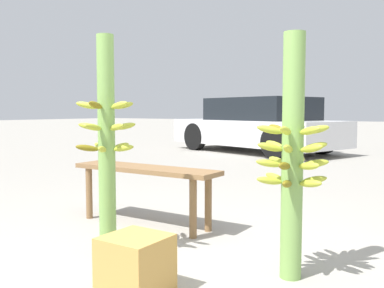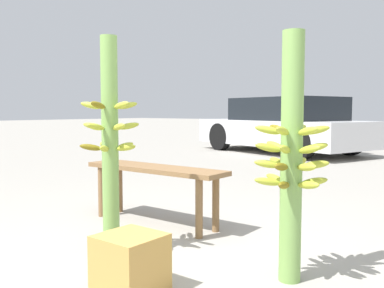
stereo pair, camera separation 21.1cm
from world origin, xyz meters
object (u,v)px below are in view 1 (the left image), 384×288
banana_stalk_left (107,144)px  produce_crate (136,265)px  banana_stalk_center (292,157)px  market_bench (145,177)px  parked_car (257,126)px

banana_stalk_left → produce_crate: size_ratio=4.62×
banana_stalk_left → banana_stalk_center: (1.18, 0.35, -0.04)m
produce_crate → banana_stalk_center: bearing=48.6°
banana_stalk_center → produce_crate: size_ratio=4.48×
banana_stalk_left → market_bench: banana_stalk_left is taller
banana_stalk_left → banana_stalk_center: 1.23m
market_bench → banana_stalk_center: bearing=-17.3°
banana_stalk_left → market_bench: size_ratio=1.07×
market_bench → produce_crate: market_bench is taller
parked_car → market_bench: bearing=-145.2°
banana_stalk_left → market_bench: 0.94m
banana_stalk_left → parked_car: size_ratio=0.33×
banana_stalk_left → market_bench: (-0.34, 0.80, -0.36)m
banana_stalk_center → parked_car: size_ratio=0.32×
banana_stalk_center → banana_stalk_left: bearing=-163.4°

